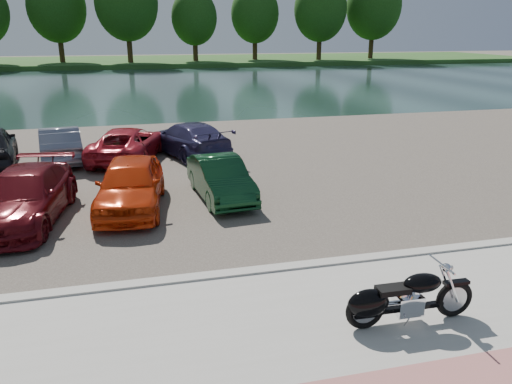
{
  "coord_description": "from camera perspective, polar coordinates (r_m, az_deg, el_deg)",
  "views": [
    {
      "loc": [
        -3.26,
        -6.99,
        4.84
      ],
      "look_at": [
        -0.51,
        4.12,
        1.1
      ],
      "focal_mm": 35.0,
      "sensor_mm": 36.0,
      "label": 1
    }
  ],
  "objects": [
    {
      "name": "motorcycle",
      "position": [
        8.82,
        16.03,
        -11.7
      ],
      "size": [
        2.33,
        0.75,
        1.05
      ],
      "rotation": [
        0.0,
        0.0,
        -0.02
      ],
      "color": "black",
      "rests_on": "promenade"
    },
    {
      "name": "far_trees",
      "position": [
        73.23,
        -8.44,
        19.97
      ],
      "size": [
        70.25,
        10.68,
        12.52
      ],
      "color": "#332412",
      "rests_on": "far_bank"
    },
    {
      "name": "kerb",
      "position": [
        10.69,
        5.46,
        -8.5
      ],
      "size": [
        60.0,
        0.3,
        0.14
      ],
      "primitive_type": "cube",
      "color": "#A7A59D",
      "rests_on": "ground"
    },
    {
      "name": "parking_lot",
      "position": [
        18.91,
        -3.52,
        3.28
      ],
      "size": [
        60.0,
        18.0,
        0.04
      ],
      "primitive_type": "cube",
      "color": "#474039",
      "rests_on": "ground"
    },
    {
      "name": "far_bank",
      "position": [
        79.19,
        -11.91,
        14.42
      ],
      "size": [
        120.0,
        24.0,
        0.6
      ],
      "primitive_type": "cube",
      "color": "#224A1A",
      "rests_on": "ground"
    },
    {
      "name": "ground",
      "position": [
        9.11,
        9.69,
        -14.29
      ],
      "size": [
        200.0,
        200.0,
        0.0
      ],
      "primitive_type": "plane",
      "color": "#595447",
      "rests_on": "ground"
    },
    {
      "name": "promenade",
      "position": [
        8.34,
        12.54,
        -17.46
      ],
      "size": [
        60.0,
        6.0,
        0.1
      ],
      "primitive_type": "cube",
      "color": "#A7A59D",
      "rests_on": "ground"
    },
    {
      "name": "car_5",
      "position": [
        14.78,
        -4.08,
        1.57
      ],
      "size": [
        1.62,
        3.8,
        1.22
      ],
      "primitive_type": "imported",
      "rotation": [
        0.0,
        0.0,
        0.09
      ],
      "color": "#0F391C",
      "rests_on": "parking_lot"
    },
    {
      "name": "car_11",
      "position": [
        20.09,
        -7.67,
        6.05
      ],
      "size": [
        3.34,
        4.95,
        1.33
      ],
      "primitive_type": "imported",
      "rotation": [
        0.0,
        0.0,
        3.5
      ],
      "color": "#2E2A53",
      "rests_on": "parking_lot"
    },
    {
      "name": "car_9",
      "position": [
        20.38,
        -21.46,
        5.12
      ],
      "size": [
        1.99,
        4.2,
        1.33
      ],
      "primitive_type": "imported",
      "rotation": [
        0.0,
        0.0,
        3.29
      ],
      "color": "slate",
      "rests_on": "parking_lot"
    },
    {
      "name": "car_4",
      "position": [
        14.25,
        -14.15,
        0.88
      ],
      "size": [
        2.18,
        4.4,
        1.44
      ],
      "primitive_type": "imported",
      "rotation": [
        0.0,
        0.0,
        -0.12
      ],
      "color": "red",
      "rests_on": "parking_lot"
    },
    {
      "name": "car_3",
      "position": [
        14.25,
        -24.96,
        -0.48
      ],
      "size": [
        2.5,
        4.87,
        1.35
      ],
      "primitive_type": "imported",
      "rotation": [
        0.0,
        0.0,
        -0.13
      ],
      "color": "#550C12",
      "rests_on": "parking_lot"
    },
    {
      "name": "car_10",
      "position": [
        19.76,
        -14.44,
        5.35
      ],
      "size": [
        3.31,
        5.0,
        1.28
      ],
      "primitive_type": "imported",
      "rotation": [
        0.0,
        0.0,
        2.86
      ],
      "color": "#AB1C2A",
      "rests_on": "parking_lot"
    },
    {
      "name": "river",
      "position": [
        47.35,
        -10.11,
        11.94
      ],
      "size": [
        120.0,
        40.0,
        0.0
      ],
      "primitive_type": "cube",
      "color": "#1B322E",
      "rests_on": "ground"
    }
  ]
}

